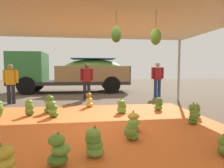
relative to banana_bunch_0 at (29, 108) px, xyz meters
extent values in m
plane|color=brown|center=(1.97, 1.66, -0.24)|extent=(40.00, 40.00, 0.00)
cube|color=orange|center=(1.97, -1.34, -0.24)|extent=(6.36, 5.43, 0.01)
cylinder|color=#9EA0A5|center=(5.77, 1.96, 1.11)|extent=(0.10, 0.10, 2.70)
cube|color=beige|center=(1.97, -1.34, 2.49)|extent=(8.00, 7.00, 0.06)
cylinder|color=#4C422D|center=(3.24, -1.82, 2.27)|extent=(0.01, 0.01, 0.38)
ellipsoid|color=#60932D|center=(3.24, -1.82, 1.88)|extent=(0.24, 0.24, 0.36)
cylinder|color=#4C422D|center=(2.38, -1.64, 2.30)|extent=(0.01, 0.01, 0.32)
ellipsoid|color=#477523|center=(2.38, -1.64, 1.94)|extent=(0.24, 0.24, 0.36)
ellipsoid|color=#477523|center=(0.00, 0.02, -0.14)|extent=(0.33, 0.33, 0.18)
ellipsoid|color=#6B9E38|center=(0.00, -0.02, -0.06)|extent=(0.31, 0.31, 0.18)
ellipsoid|color=#518428|center=(0.01, 0.02, 0.01)|extent=(0.32, 0.32, 0.18)
ellipsoid|color=#6B9E38|center=(0.00, -0.03, 0.09)|extent=(0.30, 0.30, 0.18)
ellipsoid|color=#75A83D|center=(-0.01, 0.00, 0.17)|extent=(0.25, 0.25, 0.18)
cylinder|color=olive|center=(0.01, 0.00, 0.23)|extent=(0.04, 0.04, 0.12)
ellipsoid|color=#75A83D|center=(2.82, -0.05, -0.16)|extent=(0.39, 0.39, 0.15)
ellipsoid|color=#75A83D|center=(2.81, -0.04, -0.09)|extent=(0.32, 0.32, 0.15)
ellipsoid|color=#518428|center=(2.84, -0.04, -0.02)|extent=(0.38, 0.38, 0.15)
ellipsoid|color=#6B9E38|center=(2.82, -0.03, 0.05)|extent=(0.37, 0.37, 0.15)
ellipsoid|color=#60932D|center=(2.80, -0.06, 0.12)|extent=(0.36, 0.36, 0.15)
cylinder|color=olive|center=(2.81, -0.04, 0.18)|extent=(0.04, 0.04, 0.12)
ellipsoid|color=#60932D|center=(2.60, -2.33, -0.15)|extent=(0.36, 0.36, 0.17)
ellipsoid|color=#518428|center=(2.55, -2.37, -0.09)|extent=(0.36, 0.36, 0.17)
ellipsoid|color=#6B9E38|center=(2.56, -2.37, -0.03)|extent=(0.25, 0.25, 0.17)
ellipsoid|color=#60932D|center=(2.57, -2.36, 0.03)|extent=(0.33, 0.33, 0.17)
ellipsoid|color=#6B9E38|center=(2.60, -2.35, 0.09)|extent=(0.29, 0.29, 0.17)
cylinder|color=olive|center=(2.57, -2.35, 0.15)|extent=(0.04, 0.04, 0.12)
ellipsoid|color=#60932D|center=(4.13, 0.17, -0.14)|extent=(0.36, 0.36, 0.18)
ellipsoid|color=#477523|center=(4.15, 0.18, -0.01)|extent=(0.31, 0.31, 0.18)
ellipsoid|color=#477523|center=(4.15, 0.18, 0.12)|extent=(0.26, 0.26, 0.18)
cylinder|color=olive|center=(4.16, 0.19, 0.18)|extent=(0.04, 0.04, 0.12)
ellipsoid|color=gold|center=(1.83, 1.13, -0.15)|extent=(0.37, 0.37, 0.16)
ellipsoid|color=gold|center=(1.81, 1.13, 0.03)|extent=(0.34, 0.34, 0.16)
ellipsoid|color=#996628|center=(1.80, 1.09, 0.22)|extent=(0.30, 0.30, 0.16)
cylinder|color=olive|center=(1.82, 1.11, 0.28)|extent=(0.04, 0.04, 0.12)
ellipsoid|color=#477523|center=(4.37, -1.52, -0.16)|extent=(0.33, 0.33, 0.15)
ellipsoid|color=#477523|center=(4.37, -1.55, -0.06)|extent=(0.24, 0.24, 0.15)
ellipsoid|color=#60932D|center=(4.38, -1.55, 0.03)|extent=(0.29, 0.29, 0.15)
ellipsoid|color=#60932D|center=(4.37, -1.54, 0.12)|extent=(0.28, 0.28, 0.15)
ellipsoid|color=#60932D|center=(4.33, -1.56, 0.22)|extent=(0.21, 0.21, 0.15)
cylinder|color=olive|center=(4.36, -1.55, 0.28)|extent=(0.04, 0.04, 0.12)
ellipsoid|color=#477523|center=(4.85, -0.91, -0.15)|extent=(0.30, 0.30, 0.17)
ellipsoid|color=#6B9E38|center=(4.81, -0.93, -0.09)|extent=(0.25, 0.25, 0.17)
ellipsoid|color=#6B9E38|center=(4.84, -0.93, -0.02)|extent=(0.26, 0.26, 0.17)
ellipsoid|color=#518428|center=(4.83, -0.96, 0.04)|extent=(0.22, 0.22, 0.17)
ellipsoid|color=#518428|center=(4.82, -0.95, 0.10)|extent=(0.19, 0.19, 0.17)
cylinder|color=olive|center=(4.84, -0.93, 0.16)|extent=(0.04, 0.04, 0.12)
ellipsoid|color=#996628|center=(2.70, -1.88, -0.16)|extent=(0.43, 0.43, 0.14)
ellipsoid|color=gold|center=(2.75, -1.85, -0.02)|extent=(0.39, 0.39, 0.14)
ellipsoid|color=gold|center=(2.73, -1.89, 0.12)|extent=(0.38, 0.38, 0.14)
cylinder|color=olive|center=(2.73, -1.87, 0.18)|extent=(0.04, 0.04, 0.12)
ellipsoid|color=#6B9E38|center=(1.82, -2.96, -0.15)|extent=(0.42, 0.42, 0.17)
ellipsoid|color=#60932D|center=(1.82, -2.93, -0.05)|extent=(0.39, 0.39, 0.17)
ellipsoid|color=#518428|center=(1.79, -2.94, 0.04)|extent=(0.36, 0.36, 0.17)
ellipsoid|color=#75A83D|center=(1.80, -2.95, 0.14)|extent=(0.34, 0.34, 0.17)
cylinder|color=olive|center=(1.82, -2.95, 0.20)|extent=(0.04, 0.04, 0.12)
ellipsoid|color=gold|center=(0.73, -3.68, 0.09)|extent=(0.35, 0.35, 0.16)
ellipsoid|color=gold|center=(0.73, -3.66, 0.21)|extent=(0.32, 0.32, 0.16)
cylinder|color=olive|center=(0.72, -3.69, 0.27)|extent=(0.04, 0.04, 0.12)
ellipsoid|color=#477523|center=(1.27, -3.16, -0.15)|extent=(0.41, 0.41, 0.17)
ellipsoid|color=#6B9E38|center=(1.31, -3.15, -0.01)|extent=(0.35, 0.35, 0.17)
ellipsoid|color=#60932D|center=(1.26, -3.15, 0.14)|extent=(0.27, 0.27, 0.17)
cylinder|color=olive|center=(1.29, -3.16, 0.20)|extent=(0.04, 0.04, 0.12)
ellipsoid|color=#518428|center=(0.51, 0.35, -0.15)|extent=(0.41, 0.41, 0.17)
ellipsoid|color=#518428|center=(0.55, 0.36, -0.02)|extent=(0.43, 0.43, 0.17)
ellipsoid|color=#75A83D|center=(0.52, 0.37, 0.11)|extent=(0.40, 0.40, 0.17)
ellipsoid|color=#477523|center=(0.53, 0.37, 0.24)|extent=(0.32, 0.32, 0.17)
cylinder|color=olive|center=(0.53, 0.35, 0.30)|extent=(0.04, 0.04, 0.12)
ellipsoid|color=#518428|center=(0.75, -0.27, -0.15)|extent=(0.39, 0.39, 0.17)
ellipsoid|color=#75A83D|center=(0.72, -0.30, -0.04)|extent=(0.35, 0.35, 0.17)
ellipsoid|color=#518428|center=(0.76, -0.30, 0.06)|extent=(0.30, 0.30, 0.17)
ellipsoid|color=#75A83D|center=(0.71, -0.26, 0.16)|extent=(0.32, 0.32, 0.17)
cylinder|color=olive|center=(0.73, -0.28, 0.22)|extent=(0.04, 0.04, 0.12)
cube|color=#2D2D2D|center=(0.84, 6.04, 0.36)|extent=(7.05, 2.35, 0.20)
cube|color=#2D6B33|center=(-1.69, 6.09, 1.31)|extent=(2.00, 2.07, 1.70)
cube|color=#232D38|center=(-2.68, 6.11, 1.65)|extent=(0.06, 1.76, 0.75)
cube|color=#99754C|center=(2.14, 4.95, 0.91)|extent=(4.34, 0.17, 0.90)
cube|color=#99754C|center=(2.19, 7.07, 0.91)|extent=(4.34, 0.17, 0.90)
cube|color=#99754C|center=(4.30, 5.97, 0.91)|extent=(0.13, 2.20, 0.90)
ellipsoid|color=#6B9E38|center=(2.17, 6.01, 1.12)|extent=(3.86, 1.93, 1.33)
cube|color=#19569E|center=(2.17, 6.01, 1.81)|extent=(2.64, 1.73, 0.04)
cylinder|color=black|center=(-1.57, 5.09, 0.26)|extent=(1.01, 0.30, 1.00)
cylinder|color=black|center=(-1.53, 7.09, 0.26)|extent=(1.01, 0.30, 1.00)
cylinder|color=black|center=(3.20, 4.99, 0.26)|extent=(1.01, 0.30, 1.00)
cylinder|color=black|center=(3.24, 6.99, 0.26)|extent=(1.01, 0.30, 1.00)
cylinder|color=#26262D|center=(-1.43, 2.29, 0.15)|extent=(0.15, 0.15, 0.79)
cylinder|color=#26262D|center=(-1.25, 2.29, 0.15)|extent=(0.15, 0.15, 0.79)
cylinder|color=orange|center=(-1.34, 2.29, 0.84)|extent=(0.36, 0.36, 0.59)
cylinder|color=orange|center=(-1.58, 2.29, 0.88)|extent=(0.12, 0.12, 0.53)
cylinder|color=orange|center=(-1.10, 2.29, 0.88)|extent=(0.12, 0.12, 0.53)
sphere|color=#936B4C|center=(-1.34, 2.29, 1.27)|extent=(0.21, 0.21, 0.21)
cylinder|color=#26262D|center=(1.65, 2.98, 0.17)|extent=(0.15, 0.15, 0.82)
cylinder|color=#26262D|center=(1.83, 2.98, 0.17)|extent=(0.15, 0.15, 0.82)
cylinder|color=maroon|center=(1.74, 2.98, 0.89)|extent=(0.38, 0.38, 0.62)
cylinder|color=maroon|center=(1.49, 2.98, 0.92)|extent=(0.12, 0.12, 0.55)
cylinder|color=maroon|center=(1.99, 2.98, 0.92)|extent=(0.12, 0.12, 0.55)
sphere|color=brown|center=(1.74, 2.98, 1.33)|extent=(0.22, 0.22, 0.22)
cylinder|color=navy|center=(5.19, 3.23, 0.19)|extent=(0.16, 0.16, 0.86)
cylinder|color=navy|center=(5.39, 3.23, 0.19)|extent=(0.16, 0.16, 0.86)
cylinder|color=maroon|center=(5.29, 3.23, 0.94)|extent=(0.39, 0.39, 0.65)
cylinder|color=maroon|center=(5.03, 3.23, 0.98)|extent=(0.13, 0.13, 0.57)
cylinder|color=maroon|center=(5.55, 3.23, 0.98)|extent=(0.13, 0.13, 0.57)
sphere|color=tan|center=(5.29, 3.23, 1.41)|extent=(0.23, 0.23, 0.23)
camera|label=1|loc=(1.68, -5.91, 1.15)|focal=30.40mm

